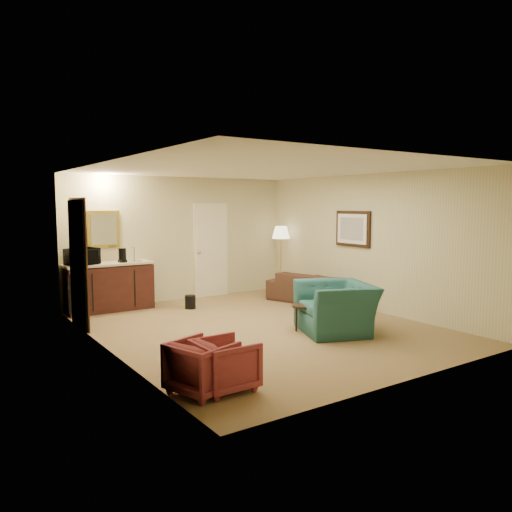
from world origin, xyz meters
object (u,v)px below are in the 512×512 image
Objects in this scene: coffee_table at (313,317)px; floor_lamp at (281,260)px; wetbar_cabinet at (110,287)px; rose_chair_far at (225,362)px; sofa at (318,283)px; microwave at (82,255)px; coffee_maker at (122,255)px; waste_bin at (190,302)px; teal_armchair at (336,299)px; rose_chair_near at (202,364)px.

floor_lamp reaches higher than coffee_table.
rose_chair_far is at bearing -92.99° from wetbar_cabinet.
sofa is at bearing -23.74° from wetbar_cabinet.
coffee_maker is (0.75, -0.03, -0.05)m from microwave.
waste_bin is 0.96× the size of coffee_maker.
wetbar_cabinet is 4.39m from teal_armchair.
microwave reaches higher than rose_chair_near.
teal_armchair reaches higher than coffee_table.
rose_chair_far is 2.91m from coffee_table.
waste_bin is (-0.91, 2.59, -0.09)m from coffee_table.
sofa is at bearing -92.12° from floor_lamp.
rose_chair_far is 0.41× the size of floor_lamp.
coffee_table is (-0.22, 0.31, -0.31)m from teal_armchair.
coffee_table is at bearing -60.20° from coffee_maker.
wetbar_cabinet is 6.27× the size of waste_bin.
floor_lamp is at bearing -4.75° from wetbar_cabinet.
coffee_maker is (-3.55, 1.61, 0.65)m from sofa.
rose_chair_far is at bearing -132.57° from floor_lamp.
teal_armchair is 4.63× the size of waste_bin.
teal_armchair reaches higher than sofa.
sofa is 1.35× the size of floor_lamp.
microwave is (-2.98, 3.59, 0.58)m from teal_armchair.
coffee_maker is at bearing -127.04° from teal_armchair.
microwave reaches higher than waste_bin.
floor_lamp is (4.10, 4.46, 0.46)m from rose_chair_far.
sofa is 3.33× the size of rose_chair_far.
waste_bin is 1.58m from coffee_maker.
microwave is at bearing 130.04° from coffee_table.
sofa is 1.72× the size of teal_armchair.
rose_chair_near is at bearing -108.18° from microwave.
floor_lamp is at bearing 178.35° from teal_armchair.
teal_armchair is at bearing -59.87° from coffee_maker.
rose_chair_far is 1.14× the size of microwave.
rose_chair_near is at bearing -152.94° from coffee_table.
rose_chair_near is (-2.98, -1.10, -0.21)m from teal_armchair.
sofa reaches higher than coffee_table.
rose_chair_far is (0.25, -0.06, -0.01)m from rose_chair_near.
coffee_table is at bearing -60.13° from rose_chair_far.
sofa is at bearing -21.21° from waste_bin.
floor_lamp is at bearing -21.10° from sofa.
waste_bin is (1.85, 4.00, -0.19)m from rose_chair_near.
rose_chair_far is at bearing -105.17° from microwave.
rose_chair_far is at bearing 108.57° from sofa.
sofa is 2.36m from teal_armchair.
rose_chair_near is (-0.50, -4.72, -0.14)m from wetbar_cabinet.
microwave is (-0.25, 4.76, 0.79)m from rose_chair_far.
wetbar_cabinet is at bearing -23.89° from rose_chair_near.
microwave reaches higher than coffee_maker.
waste_bin is at bearing -28.07° from wetbar_cabinet.
sofa is 2.64m from waste_bin.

